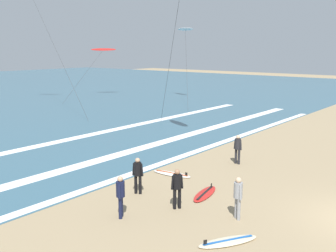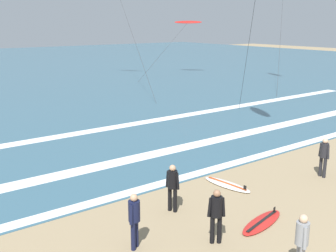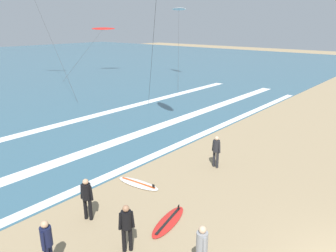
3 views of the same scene
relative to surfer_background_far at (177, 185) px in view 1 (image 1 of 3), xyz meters
name	(u,v)px [view 1 (image 1 of 3)]	position (x,y,z in m)	size (l,w,h in m)	color
wave_foam_shoreline	(154,166)	(3.70, 4.39, -0.94)	(43.56, 0.54, 0.01)	white
wave_foam_mid_break	(119,155)	(4.13, 7.52, -0.94)	(46.07, 0.90, 0.01)	white
wave_foam_outer_break	(54,143)	(3.52, 13.04, -0.94)	(45.99, 0.87, 0.01)	white
surfer_background_far	(177,185)	(0.00, 0.00, 0.00)	(0.47, 0.36, 1.60)	black
surfer_left_far	(238,147)	(6.87, 1.17, 0.00)	(0.32, 0.51, 1.60)	#232328
surfer_foreground_main	(120,193)	(-1.97, 1.11, 0.00)	(0.47, 0.36, 1.60)	#141938
surfer_right_near	(238,194)	(0.64, -2.30, 0.00)	(0.36, 0.47, 1.60)	gray
surfer_left_near	(138,172)	(0.22, 2.30, 0.00)	(0.32, 0.50, 1.60)	black
surfboard_near_water	(205,194)	(1.92, -0.03, -0.91)	(2.18, 1.06, 0.25)	red
surfboard_right_spare	(228,241)	(-1.16, -2.97, -0.91)	(2.12, 1.57, 0.25)	beige
surfboard_left_pile	(172,174)	(3.17, 2.77, -0.91)	(0.86, 2.16, 0.25)	silver
kite_red_high_left	(103,50)	(23.46, 30.16, 5.02)	(9.72, 3.56, 6.23)	red
kite_white_high_right	(185,30)	(26.88, 19.56, 7.37)	(8.08, 7.35, 8.60)	white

